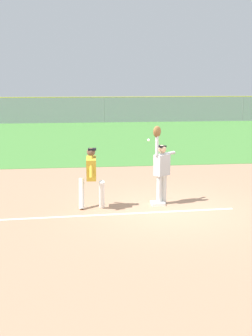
{
  "coord_description": "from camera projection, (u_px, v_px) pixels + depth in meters",
  "views": [
    {
      "loc": [
        -2.56,
        -11.51,
        3.53
      ],
      "look_at": [
        -1.09,
        0.77,
        1.05
      ],
      "focal_mm": 47.15,
      "sensor_mm": 36.0,
      "label": 1
    }
  ],
  "objects": [
    {
      "name": "fielder",
      "position": [
        161.0,
        166.0,
        12.54
      ],
      "size": [
        0.78,
        0.62,
        2.28
      ],
      "rotation": [
        0.0,
        0.0,
        2.21
      ],
      "color": "silver",
      "rests_on": "ground_plane"
    },
    {
      "name": "parked_car_black",
      "position": [
        160.0,
        110.0,
        42.1
      ],
      "size": [
        4.57,
        2.47,
        1.25
      ],
      "rotation": [
        0.0,
        0.0,
        0.1
      ],
      "color": "black",
      "rests_on": "ground_plane"
    },
    {
      "name": "outfield_grass",
      "position": [
        115.0,
        137.0,
        27.64
      ],
      "size": [
        48.24,
        19.19,
        0.01
      ],
      "primitive_type": "cube",
      "color": "#478438",
      "rests_on": "ground_plane"
    },
    {
      "name": "runner",
      "position": [
        91.0,
        174.0,
        12.09
      ],
      "size": [
        0.73,
        0.84,
        1.72
      ],
      "rotation": [
        0.0,
        0.0,
        -0.06
      ],
      "color": "white",
      "rests_on": "ground_plane"
    },
    {
      "name": "parked_car_silver",
      "position": [
        55.0,
        111.0,
        40.93
      ],
      "size": [
        4.57,
        2.47,
        1.25
      ],
      "rotation": [
        0.0,
        0.0,
        0.1
      ],
      "color": "#B7B7BC",
      "rests_on": "ground_plane"
    },
    {
      "name": "baseball",
      "position": [
        148.0,
        140.0,
        12.33
      ],
      "size": [
        0.07,
        0.07,
        0.07
      ],
      "primitive_type": "sphere",
      "color": "white"
    },
    {
      "name": "parked_car_green",
      "position": [
        2.0,
        112.0,
        39.64
      ],
      "size": [
        4.46,
        2.23,
        1.25
      ],
      "rotation": [
        0.0,
        0.0,
        -0.03
      ],
      "color": "#1E6B33",
      "rests_on": "ground_plane"
    },
    {
      "name": "parked_car_blue",
      "position": [
        212.0,
        110.0,
        42.35
      ],
      "size": [
        4.58,
        2.49,
        1.25
      ],
      "rotation": [
        0.0,
        0.0,
        -0.11
      ],
      "color": "#23389E",
      "rests_on": "ground_plane"
    },
    {
      "name": "parked_car_tan",
      "position": [
        107.0,
        111.0,
        41.13
      ],
      "size": [
        4.42,
        2.15,
        1.25
      ],
      "rotation": [
        0.0,
        0.0,
        -0.01
      ],
      "color": "tan",
      "rests_on": "ground_plane"
    },
    {
      "name": "chalk_foul_line",
      "position": [
        12.0,
        219.0,
        11.35
      ],
      "size": [
        11.99,
        0.62,
        0.01
      ],
      "primitive_type": "cube",
      "rotation": [
        0.0,
        0.0,
        0.04
      ],
      "color": "white",
      "rests_on": "ground_plane"
    },
    {
      "name": "first_base",
      "position": [
        158.0,
        203.0,
        12.68
      ],
      "size": [
        0.38,
        0.38,
        0.08
      ],
      "primitive_type": "cube",
      "rotation": [
        0.0,
        0.0,
        0.01
      ],
      "color": "white",
      "rests_on": "ground_plane"
    },
    {
      "name": "outfield_fence",
      "position": [
        104.0,
        110.0,
        36.77
      ],
      "size": [
        48.32,
        0.08,
        2.14
      ],
      "color": "#93999E",
      "rests_on": "ground_plane"
    },
    {
      "name": "ground_plane",
      "position": [
        168.0,
        210.0,
        12.2
      ],
      "size": [
        79.41,
        79.41,
        0.0
      ],
      "primitive_type": "plane",
      "color": "tan"
    }
  ]
}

